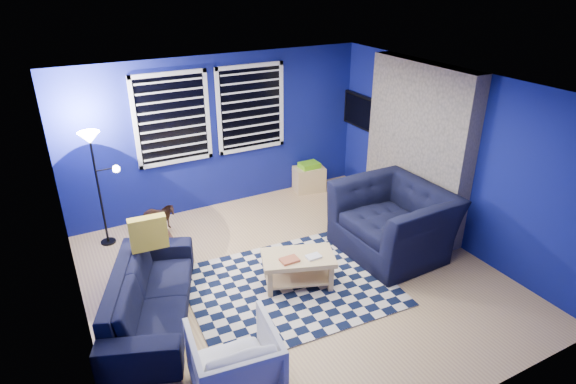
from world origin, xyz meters
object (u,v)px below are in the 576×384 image
object	(u,v)px
armchair_bent	(235,362)
cabinet	(309,178)
armchair_big	(393,221)
coffee_table	(298,264)
sofa	(151,294)
tv	(362,112)
floor_lamp	(94,154)
rocking_horse	(158,217)

from	to	relation	value
armchair_bent	cabinet	size ratio (longest dim) A/B	1.37
armchair_big	cabinet	size ratio (longest dim) A/B	2.51
armchair_bent	cabinet	world-z (taller)	armchair_bent
coffee_table	sofa	bearing A→B (deg)	171.81
armchair_bent	cabinet	xyz separation A→B (m)	(2.92, 3.62, -0.13)
tv	sofa	distance (m)	4.78
armchair_big	cabinet	world-z (taller)	armchair_big
armchair_big	cabinet	bearing A→B (deg)	177.78
tv	floor_lamp	size ratio (longest dim) A/B	0.59
tv	rocking_horse	bearing A→B (deg)	-179.12
sofa	cabinet	bearing A→B (deg)	-36.39
tv	armchair_bent	distance (m)	5.20
sofa	rocking_horse	size ratio (longest dim) A/B	4.10
armchair_bent	floor_lamp	world-z (taller)	floor_lamp
armchair_bent	rocking_horse	bearing A→B (deg)	-85.23
sofa	coffee_table	world-z (taller)	sofa
sofa	armchair_bent	distance (m)	1.53
armchair_big	cabinet	xyz separation A→B (m)	(0.00, 2.32, -0.24)
armchair_big	rocking_horse	distance (m)	3.46
cabinet	floor_lamp	distance (m)	3.71
coffee_table	armchair_bent	bearing A→B (deg)	-138.13
armchair_bent	tv	bearing A→B (deg)	-131.73
tv	armchair_bent	bearing A→B (deg)	-138.57
rocking_horse	coffee_table	xyz separation A→B (m)	(1.23, -2.10, 0.02)
armchair_big	floor_lamp	bearing A→B (deg)	-123.35
floor_lamp	cabinet	bearing A→B (deg)	3.13
tv	cabinet	bearing A→B (deg)	164.42
cabinet	floor_lamp	xyz separation A→B (m)	(-3.52, -0.19, 1.16)
cabinet	floor_lamp	world-z (taller)	floor_lamp
armchair_big	coffee_table	bearing A→B (deg)	-88.91
tv	cabinet	size ratio (longest dim) A/B	1.71
tv	floor_lamp	distance (m)	4.42
sofa	rocking_horse	xyz separation A→B (m)	(0.55, 1.85, -0.02)
tv	floor_lamp	world-z (taller)	floor_lamp
armchair_bent	cabinet	bearing A→B (deg)	-122.07
rocking_horse	armchair_big	bearing A→B (deg)	-106.23
rocking_horse	coffee_table	distance (m)	2.44
rocking_horse	cabinet	xyz separation A→B (m)	(2.80, 0.31, -0.05)
cabinet	sofa	bearing A→B (deg)	-137.30
armchair_big	coffee_table	distance (m)	1.58
sofa	rocking_horse	bearing A→B (deg)	4.38
sofa	armchair_bent	bearing A→B (deg)	-142.86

